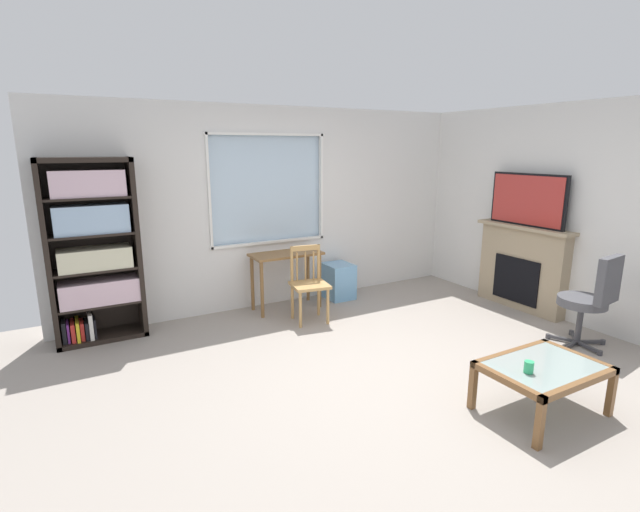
% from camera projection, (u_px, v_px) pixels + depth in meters
% --- Properties ---
extents(ground, '(6.50, 5.74, 0.02)m').
position_uv_depth(ground, '(379.00, 373.00, 4.34)').
color(ground, '#9E9389').
extents(wall_back_with_window, '(5.50, 0.15, 2.55)m').
position_uv_depth(wall_back_with_window, '(275.00, 210.00, 6.08)').
color(wall_back_with_window, silver).
rests_on(wall_back_with_window, ground).
extents(wall_right, '(0.12, 4.94, 2.55)m').
position_uv_depth(wall_right, '(580.00, 215.00, 5.38)').
color(wall_right, silver).
rests_on(wall_right, ground).
extents(bookshelf, '(0.90, 0.38, 1.94)m').
position_uv_depth(bookshelf, '(93.00, 247.00, 4.88)').
color(bookshelf, black).
rests_on(bookshelf, ground).
extents(desk_under_window, '(0.90, 0.42, 0.74)m').
position_uv_depth(desk_under_window, '(286.00, 263.00, 5.92)').
color(desk_under_window, brown).
rests_on(desk_under_window, ground).
extents(wooden_chair, '(0.48, 0.46, 0.90)m').
position_uv_depth(wooden_chair, '(309.00, 283.00, 5.54)').
color(wooden_chair, tan).
rests_on(wooden_chair, ground).
extents(plastic_drawer_unit, '(0.35, 0.40, 0.48)m').
position_uv_depth(plastic_drawer_unit, '(338.00, 281.00, 6.43)').
color(plastic_drawer_unit, '#72ADDB').
rests_on(plastic_drawer_unit, ground).
extents(fireplace, '(0.26, 1.29, 1.08)m').
position_uv_depth(fireplace, '(522.00, 267.00, 5.97)').
color(fireplace, tan).
rests_on(fireplace, ground).
extents(tv, '(0.06, 1.04, 0.65)m').
position_uv_depth(tv, '(528.00, 200.00, 5.76)').
color(tv, black).
rests_on(tv, fireplace).
extents(office_chair, '(0.57, 0.58, 1.00)m').
position_uv_depth(office_chair, '(592.00, 297.00, 4.75)').
color(office_chair, '#4C4C51').
rests_on(office_chair, ground).
extents(coffee_table, '(0.90, 0.65, 0.40)m').
position_uv_depth(coffee_table, '(543.00, 371.00, 3.61)').
color(coffee_table, '#8C9E99').
rests_on(coffee_table, ground).
extents(sippy_cup, '(0.07, 0.07, 0.09)m').
position_uv_depth(sippy_cup, '(529.00, 367.00, 3.46)').
color(sippy_cup, '#33B770').
rests_on(sippy_cup, coffee_table).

